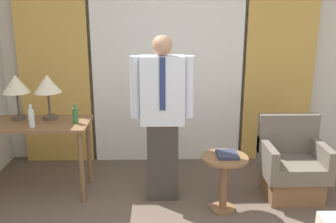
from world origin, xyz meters
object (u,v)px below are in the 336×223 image
(side_table, at_px, (224,174))
(table_lamp_left, at_px, (16,86))
(table_lamp_right, at_px, (47,86))
(desk, at_px, (33,134))
(person, at_px, (162,114))
(bottle_by_lamp, at_px, (31,118))
(armchair, at_px, (292,167))
(bottle_near_edge, at_px, (75,115))
(book, at_px, (227,155))

(side_table, bearing_deg, table_lamp_left, 165.94)
(table_lamp_left, relative_size, table_lamp_right, 1.00)
(desk, height_order, table_lamp_right, table_lamp_right)
(desk, height_order, person, person)
(desk, distance_m, bottle_by_lamp, 0.27)
(person, bearing_deg, armchair, 0.82)
(table_lamp_left, bearing_deg, person, -9.84)
(table_lamp_right, xyz_separation_m, bottle_near_edge, (0.30, -0.15, -0.27))
(person, height_order, side_table, person)
(bottle_by_lamp, bearing_deg, armchair, 0.57)
(desk, distance_m, person, 1.37)
(table_lamp_left, bearing_deg, book, -13.56)
(desk, relative_size, bottle_by_lamp, 5.11)
(bottle_near_edge, height_order, person, person)
(table_lamp_right, height_order, side_table, table_lamp_right)
(bottle_by_lamp, bearing_deg, person, 0.31)
(desk, xyz_separation_m, person, (1.34, -0.15, 0.25))
(desk, relative_size, book, 5.27)
(bottle_by_lamp, bearing_deg, bottle_near_edge, 16.47)
(person, relative_size, side_table, 2.99)
(table_lamp_left, relative_size, person, 0.28)
(table_lamp_left, height_order, person, person)
(table_lamp_right, bearing_deg, bottle_by_lamp, -111.00)
(table_lamp_left, relative_size, bottle_by_lamp, 2.05)
(desk, distance_m, table_lamp_right, 0.52)
(person, height_order, book, person)
(desk, bearing_deg, table_lamp_right, 35.33)
(desk, distance_m, bottle_near_edge, 0.51)
(person, xyz_separation_m, book, (0.61, -0.25, -0.34))
(desk, relative_size, person, 0.70)
(armchair, bearing_deg, bottle_by_lamp, -179.43)
(desk, bearing_deg, bottle_near_edge, -4.30)
(bottle_by_lamp, xyz_separation_m, book, (1.89, -0.24, -0.31))
(table_lamp_left, bearing_deg, side_table, -14.06)
(armchair, bearing_deg, desk, 177.29)
(table_lamp_right, distance_m, side_table, 1.99)
(table_lamp_left, distance_m, table_lamp_right, 0.32)
(bottle_near_edge, height_order, book, bottle_near_edge)
(book, bearing_deg, desk, 168.54)
(table_lamp_left, relative_size, armchair, 0.56)
(person, distance_m, side_table, 0.83)
(armchair, xyz_separation_m, book, (-0.73, -0.27, 0.26))
(person, bearing_deg, side_table, -24.11)
(bottle_near_edge, relative_size, side_table, 0.36)
(desk, height_order, book, desk)
(armchair, height_order, side_table, armchair)
(bottle_near_edge, relative_size, bottle_by_lamp, 0.88)
(table_lamp_left, xyz_separation_m, bottle_near_edge, (0.62, -0.15, -0.27))
(desk, bearing_deg, person, -6.23)
(bottle_by_lamp, height_order, side_table, bottle_by_lamp)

